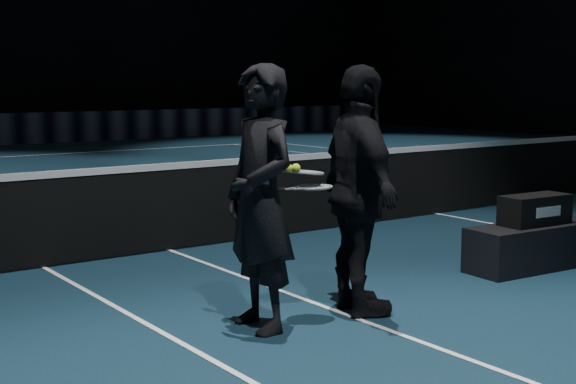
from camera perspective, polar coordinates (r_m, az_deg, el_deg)
name	(u,v)px	position (r m, az deg, el deg)	size (l,w,h in m)	color
floor	(436,214)	(11.25, 10.49, -1.53)	(36.00, 36.00, 0.00)	#0D1D30
court_lines	(436,213)	(11.25, 10.49, -1.51)	(10.98, 23.78, 0.01)	white
net_mesh	(437,181)	(11.18, 10.54, 0.75)	(12.80, 0.02, 0.86)	black
net_tape	(438,148)	(11.14, 10.61, 3.12)	(12.80, 0.03, 0.07)	white
sponsor_backdrop	(48,128)	(24.54, -16.69, 4.40)	(22.00, 0.15, 0.90)	black
player_bench	(533,246)	(8.20, 17.05, -3.72)	(1.45, 0.48, 0.44)	black
racket_bag	(535,210)	(8.14, 17.15, -1.21)	(0.73, 0.31, 0.29)	black
bag_signature	(549,212)	(8.05, 18.04, -1.35)	(0.34, 0.00, 0.10)	white
player_a	(260,199)	(5.83, -1.97, -0.47)	(0.71, 0.47, 1.95)	black
player_b	(359,191)	(6.23, 5.10, 0.06)	(1.14, 0.48, 1.95)	black
racket_lower	(314,187)	(6.02, 1.90, 0.34)	(0.68, 0.22, 0.03)	black
racket_upper	(306,172)	(6.02, 1.30, 1.41)	(0.68, 0.22, 0.03)	black
tennis_balls	(291,166)	(5.91, 0.23, 1.87)	(0.12, 0.10, 0.12)	#97C229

